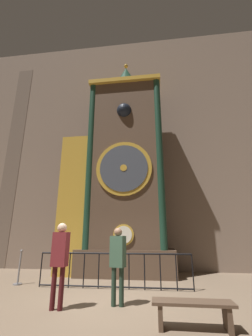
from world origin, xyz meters
TOP-DOWN VIEW (x-y plane):
  - ground_plane at (0.00, 0.00)m, footprint 28.00×28.00m
  - cathedral_back_wall at (-0.09, 5.28)m, footprint 24.00×0.32m
  - clock_tower at (-0.43, 3.77)m, footprint 4.79×1.79m
  - railing_fence at (-0.15, 1.54)m, footprint 4.71×0.05m
  - visitor_near at (-1.01, -0.56)m, footprint 0.36×0.24m
  - visitor_far at (0.25, -0.12)m, footprint 0.39×0.31m
  - stanchion_post at (-3.35, 1.76)m, footprint 0.28×0.28m
  - visitor_bench at (1.76, -1.25)m, footprint 1.40×0.40m

SIDE VIEW (x-z plane):
  - ground_plane at x=0.00m, z-range 0.00..0.00m
  - visitor_bench at x=1.76m, z-range 0.10..0.54m
  - stanchion_post at x=-3.35m, z-range -0.18..0.89m
  - railing_fence at x=-0.15m, z-range 0.05..1.07m
  - visitor_far at x=0.25m, z-range 0.17..1.88m
  - visitor_near at x=-1.01m, z-range 0.19..2.00m
  - clock_tower at x=-0.43m, z-range -0.86..9.20m
  - cathedral_back_wall at x=-0.09m, z-range -0.01..12.78m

